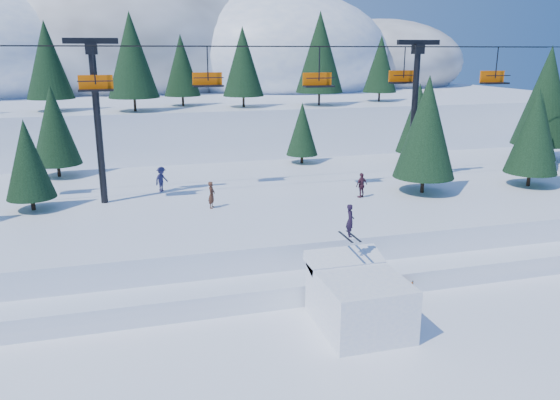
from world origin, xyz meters
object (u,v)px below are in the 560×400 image
object	(u,v)px
jump_kicker	(358,298)
banner_far	(453,269)
chairlift	(266,93)
banner_near	(388,291)

from	to	relation	value
jump_kicker	banner_far	xyz separation A→B (m)	(7.08, 3.45, -0.78)
chairlift	banner_far	xyz separation A→B (m)	(7.36, -11.97, -8.78)
chairlift	banner_far	world-z (taller)	chairlift
jump_kicker	chairlift	distance (m)	17.37
jump_kicker	banner_near	xyz separation A→B (m)	(2.41, 1.85, -0.78)
jump_kicker	banner_near	world-z (taller)	jump_kicker
chairlift	banner_near	distance (m)	16.38
jump_kicker	chairlift	xyz separation A→B (m)	(-0.28, 15.42, 8.00)
banner_near	banner_far	xyz separation A→B (m)	(4.67, 1.59, 0.00)
banner_near	banner_far	size ratio (longest dim) A/B	1.04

